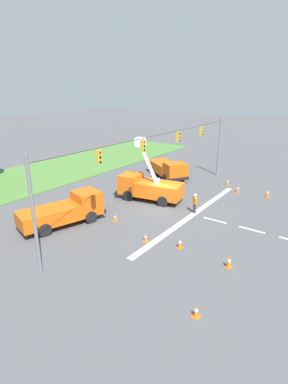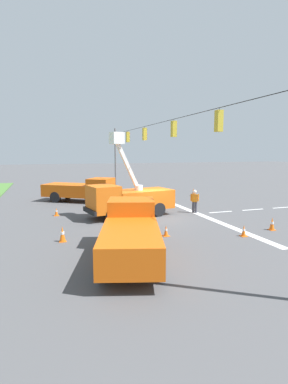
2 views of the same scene
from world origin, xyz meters
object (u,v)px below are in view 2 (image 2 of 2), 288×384
utility_truck_bucket_lift (128,198)px  utility_truck_support_near (82,190)px  road_worker (195,200)px  traffic_cone_mid_right (193,192)px  utility_truck_support_far (131,232)px  traffic_cone_foreground_left (169,194)px  traffic_cone_mid_left (56,212)px  traffic_cone_near_bucket (62,234)px  traffic_cone_far_left (166,231)px  traffic_cone_foreground_right (244,231)px  traffic_cone_lane_edge_b (147,193)px  traffic_cone_lane_edge_a (272,224)px

utility_truck_bucket_lift → utility_truck_support_near: size_ratio=0.96×
utility_truck_support_near → utility_truck_bucket_lift: bearing=-162.3°
utility_truck_support_near → road_worker: (-7.96, -7.58, -0.15)m
road_worker → traffic_cone_mid_right: (7.95, -4.08, -0.59)m
utility_truck_support_far → traffic_cone_foreground_left: 17.81m
traffic_cone_mid_left → traffic_cone_near_bucket: size_ratio=0.76×
utility_truck_support_far → traffic_cone_far_left: utility_truck_support_far is taller
traffic_cone_foreground_right → utility_truck_bucket_lift: bearing=33.6°
traffic_cone_mid_left → traffic_cone_near_bucket: (-6.73, -0.05, 0.11)m
utility_truck_support_far → utility_truck_bucket_lift: bearing=-14.7°
utility_truck_bucket_lift → utility_truck_support_near: bearing=17.7°
road_worker → traffic_cone_mid_right: bearing=-27.1°
traffic_cone_foreground_left → traffic_cone_lane_edge_b: (1.80, 1.78, -0.03)m
road_worker → traffic_cone_far_left: 6.99m
traffic_cone_lane_edge_b → traffic_cone_foreground_left: bearing=-135.4°
utility_truck_bucket_lift → traffic_cone_lane_edge_b: bearing=-26.6°
traffic_cone_mid_left → traffic_cone_mid_right: bearing=-67.9°
utility_truck_support_far → traffic_cone_mid_left: 10.60m
utility_truck_support_near → traffic_cone_far_left: size_ratio=11.14×
road_worker → traffic_cone_foreground_left: 7.75m
traffic_cone_far_left → traffic_cone_foreground_left: bearing=-23.9°
utility_truck_support_far → road_worker: bearing=-42.6°
traffic_cone_lane_edge_a → traffic_cone_lane_edge_b: traffic_cone_lane_edge_a is taller
utility_truck_bucket_lift → road_worker: (-0.37, -5.15, -0.36)m
traffic_cone_lane_edge_b → utility_truck_support_near: bearing=101.9°
traffic_cone_foreground_right → traffic_cone_mid_left: (8.87, 9.62, -0.01)m
traffic_cone_foreground_left → traffic_cone_mid_right: (0.31, -2.91, 0.03)m
traffic_cone_far_left → traffic_cone_near_bucket: bearing=82.4°
traffic_cone_near_bucket → traffic_cone_lane_edge_a: size_ratio=1.07×
utility_truck_bucket_lift → traffic_cone_mid_right: (7.58, -9.23, -0.95)m
utility_truck_support_far → traffic_cone_far_left: bearing=-45.7°
utility_truck_support_far → traffic_cone_mid_left: bearing=15.1°
traffic_cone_foreground_right → traffic_cone_mid_left: size_ratio=1.03×
traffic_cone_mid_right → traffic_cone_near_bucket: (-12.48, 14.13, -0.00)m
traffic_cone_mid_left → traffic_cone_lane_edge_a: 14.62m
utility_truck_bucket_lift → traffic_cone_lane_edge_a: 9.64m
utility_truck_support_far → traffic_cone_foreground_left: utility_truck_support_far is taller
road_worker → traffic_cone_far_left: (-5.26, 4.55, -0.70)m
utility_truck_support_near → traffic_cone_lane_edge_a: bearing=-145.8°
traffic_cone_foreground_left → traffic_cone_lane_edge_b: 2.53m
traffic_cone_foreground_left → utility_truck_support_far: bearing=151.4°
traffic_cone_mid_left → traffic_cone_lane_edge_b: bearing=-52.7°
traffic_cone_foreground_right → traffic_cone_lane_edge_b: bearing=0.4°
utility_truck_bucket_lift → traffic_cone_mid_left: (1.84, 4.95, -1.06)m
traffic_cone_mid_left → traffic_cone_mid_right: (5.75, -14.18, 0.11)m
utility_truck_support_near → traffic_cone_lane_edge_a: 16.98m
road_worker → utility_truck_support_near: bearing=43.6°
road_worker → traffic_cone_mid_right: size_ratio=2.15×
utility_truck_support_far → traffic_cone_foreground_right: utility_truck_support_far is taller
road_worker → traffic_cone_foreground_left: size_ratio=2.32×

